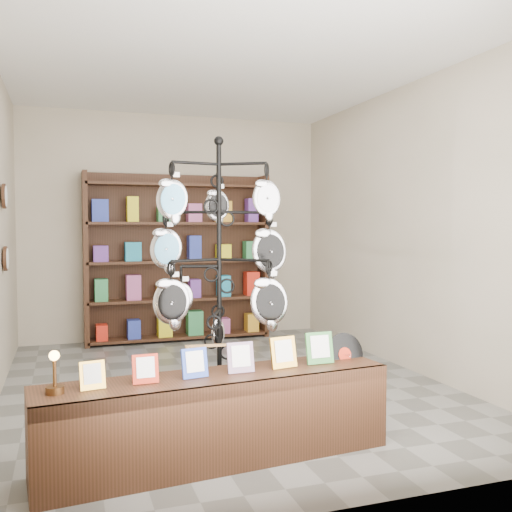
{
  "coord_description": "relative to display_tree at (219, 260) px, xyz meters",
  "views": [
    {
      "loc": [
        -1.43,
        -5.16,
        1.51
      ],
      "look_at": [
        -0.03,
        -1.0,
        1.28
      ],
      "focal_mm": 40.0,
      "sensor_mm": 36.0,
      "label": 1
    }
  ],
  "objects": [
    {
      "name": "room_envelope",
      "position": [
        0.33,
        1.04,
        0.59
      ],
      "size": [
        5.0,
        5.0,
        5.0
      ],
      "color": "#BEAE99",
      "rests_on": "ground"
    },
    {
      "name": "display_tree",
      "position": [
        0.0,
        0.0,
        0.0
      ],
      "size": [
        1.13,
        1.08,
        2.18
      ],
      "rotation": [
        0.0,
        0.0,
        -0.21
      ],
      "color": "black",
      "rests_on": "ground"
    },
    {
      "name": "wall_clocks",
      "position": [
        -1.64,
        1.84,
        0.24
      ],
      "size": [
        0.03,
        0.24,
        0.84
      ],
      "color": "black",
      "rests_on": "ground"
    },
    {
      "name": "front_shelf",
      "position": [
        -0.18,
        -0.64,
        -0.98
      ],
      "size": [
        2.32,
        0.68,
        0.81
      ],
      "rotation": [
        0.0,
        0.0,
        0.1
      ],
      "color": "black",
      "rests_on": "ground"
    },
    {
      "name": "back_shelving",
      "position": [
        0.33,
        3.34,
        -0.23
      ],
      "size": [
        2.42,
        0.36,
        2.2
      ],
      "color": "black",
      "rests_on": "ground"
    },
    {
      "name": "ground",
      "position": [
        0.33,
        1.04,
        -1.26
      ],
      "size": [
        5.0,
        5.0,
        0.0
      ],
      "primitive_type": "plane",
      "color": "slate",
      "rests_on": "ground"
    }
  ]
}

